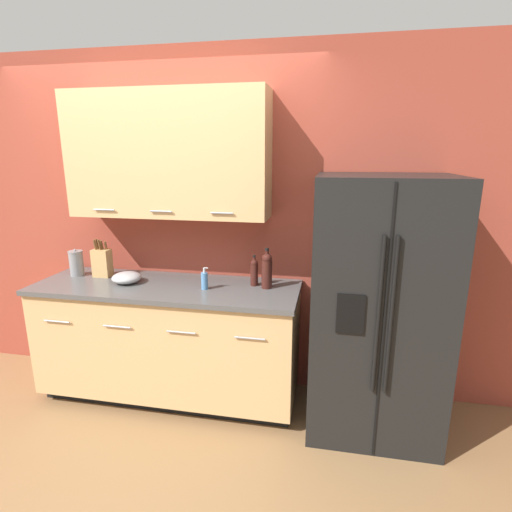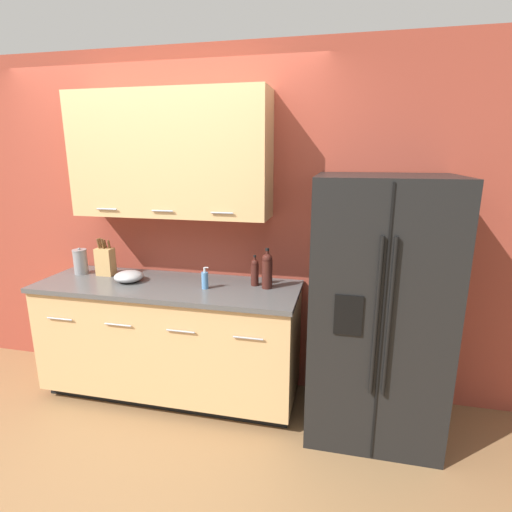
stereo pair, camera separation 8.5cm
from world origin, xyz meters
name	(u,v)px [view 2 (the right image)]	position (x,y,z in m)	size (l,w,h in m)	color
ground_plane	(93,468)	(0.00, 0.00, 0.00)	(14.00, 14.00, 0.00)	olive
wall_back	(167,208)	(0.04, 1.15, 1.43)	(10.00, 0.39, 2.60)	#993D2D
counter_unit	(171,339)	(0.15, 0.85, 0.46)	(1.95, 0.64, 0.91)	black
refrigerator	(377,309)	(1.65, 0.80, 0.86)	(0.84, 0.73, 1.72)	black
knife_block	(105,261)	(-0.42, 0.94, 1.02)	(0.13, 0.09, 0.30)	tan
wine_bottle	(267,270)	(0.89, 0.91, 1.05)	(0.08, 0.08, 0.29)	#3D1914
soap_dispenser	(205,280)	(0.46, 0.81, 0.97)	(0.05, 0.05, 0.16)	#4C7FB2
oil_bottle	(255,272)	(0.79, 0.95, 1.01)	(0.06, 0.06, 0.23)	#3D1914
steel_canister	(80,262)	(-0.63, 0.93, 1.01)	(0.11, 0.11, 0.21)	gray
mixing_bowl	(129,276)	(-0.15, 0.83, 0.95)	(0.21, 0.21, 0.08)	#A3A3A5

